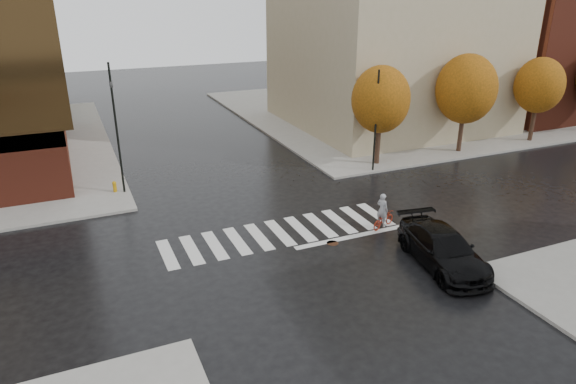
% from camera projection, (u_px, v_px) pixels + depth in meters
% --- Properties ---
extents(ground, '(120.00, 120.00, 0.00)m').
position_uv_depth(ground, '(284.00, 237.00, 24.72)').
color(ground, black).
rests_on(ground, ground).
extents(sidewalk_ne, '(30.00, 30.00, 0.15)m').
position_uv_depth(sidewalk_ne, '(396.00, 109.00, 50.39)').
color(sidewalk_ne, gray).
rests_on(sidewalk_ne, ground).
extents(crosswalk, '(12.00, 3.00, 0.01)m').
position_uv_depth(crosswalk, '(280.00, 233.00, 25.15)').
color(crosswalk, silver).
rests_on(crosswalk, ground).
extents(building_ne_tan, '(16.00, 16.00, 18.00)m').
position_uv_depth(building_ne_tan, '(392.00, 14.00, 42.13)').
color(building_ne_tan, tan).
rests_on(building_ne_tan, sidewalk_ne).
extents(building_ne_brick, '(14.00, 14.00, 14.00)m').
position_uv_depth(building_ne_brick, '(540.00, 34.00, 47.98)').
color(building_ne_brick, maroon).
rests_on(building_ne_brick, sidewalk_ne).
extents(tree_ne_a, '(3.80, 3.80, 6.50)m').
position_uv_depth(tree_ne_a, '(381.00, 100.00, 33.09)').
color(tree_ne_a, black).
rests_on(tree_ne_a, sidewalk_ne).
extents(tree_ne_b, '(4.20, 4.20, 6.89)m').
position_uv_depth(tree_ne_b, '(466.00, 89.00, 35.64)').
color(tree_ne_b, black).
rests_on(tree_ne_b, sidewalk_ne).
extents(tree_ne_c, '(3.60, 3.60, 6.31)m').
position_uv_depth(tree_ne_c, '(539.00, 85.00, 38.34)').
color(tree_ne_c, black).
rests_on(tree_ne_c, sidewalk_ne).
extents(sedan, '(3.04, 5.72, 1.58)m').
position_uv_depth(sedan, '(443.00, 249.00, 21.95)').
color(sedan, black).
rests_on(sedan, ground).
extents(cyclist, '(1.70, 1.13, 1.83)m').
position_uv_depth(cyclist, '(383.00, 216.00, 25.48)').
color(cyclist, maroon).
rests_on(cyclist, ground).
extents(traffic_light_nw, '(0.20, 0.17, 7.37)m').
position_uv_depth(traffic_light_nw, '(116.00, 121.00, 28.25)').
color(traffic_light_nw, black).
rests_on(traffic_light_nw, sidewalk_nw).
extents(traffic_light_ne, '(0.16, 0.18, 6.43)m').
position_uv_depth(traffic_light_ne, '(376.00, 116.00, 32.05)').
color(traffic_light_ne, black).
rests_on(traffic_light_ne, sidewalk_ne).
extents(fire_hydrant, '(0.23, 0.23, 0.65)m').
position_uv_depth(fire_hydrant, '(115.00, 186.00, 29.68)').
color(fire_hydrant, '#BB840B').
rests_on(fire_hydrant, sidewalk_nw).
extents(manhole, '(0.58, 0.58, 0.01)m').
position_uv_depth(manhole, '(333.00, 243.00, 24.11)').
color(manhole, '#462819').
rests_on(manhole, ground).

